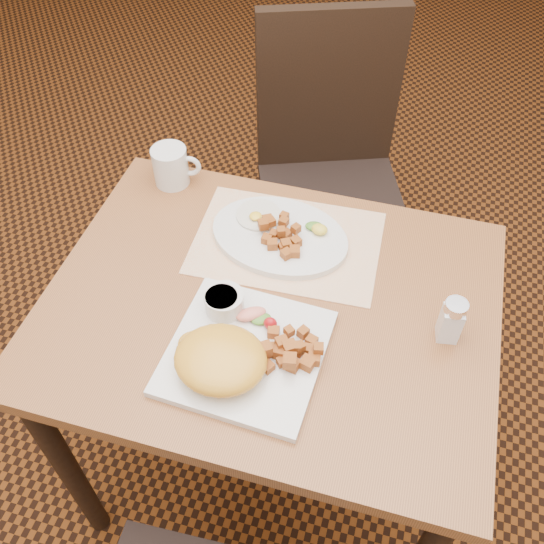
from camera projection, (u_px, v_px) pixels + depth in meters
The scene contains 15 objects.
ground at pixel (271, 459), 1.78m from camera, with size 8.00×8.00×0.00m, color black.
table at pixel (270, 333), 1.30m from camera, with size 0.90×0.70×0.75m.
chair_far at pixel (330, 164), 1.83m from camera, with size 0.55×0.55×0.97m.
placemat at pixel (287, 243), 1.32m from camera, with size 0.40×0.28×0.00m, color white.
plate_square at pixel (246, 353), 1.12m from camera, with size 0.28×0.28×0.02m, color silver.
plate_oval at pixel (280, 236), 1.32m from camera, with size 0.30×0.23×0.02m, color silver, non-canonical shape.
hollandaise_mound at pixel (220, 359), 1.07m from camera, with size 0.18×0.15×0.06m.
ramekin at pixel (224, 302), 1.16m from camera, with size 0.08×0.08×0.04m.
garnish_sq at pixel (258, 317), 1.16m from camera, with size 0.09×0.06×0.03m.
fried_egg at pixel (258, 215), 1.34m from camera, with size 0.10×0.10×0.02m.
garnish_ov at pixel (317, 228), 1.31m from camera, with size 0.06×0.05×0.02m.
salt_shaker at pixel (451, 320), 1.12m from camera, with size 0.05×0.05×0.10m.
coffee_mug at pixel (172, 166), 1.42m from camera, with size 0.11×0.08×0.09m.
home_fries_sq at pixel (290, 351), 1.10m from camera, with size 0.12×0.11×0.04m.
home_fries_ov at pixel (281, 236), 1.29m from camera, with size 0.11×0.12×0.03m.
Camera 1 is at (0.21, -0.72, 1.71)m, focal length 40.00 mm.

